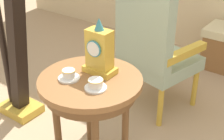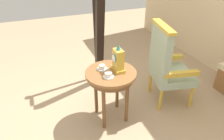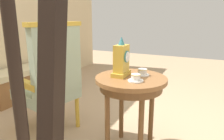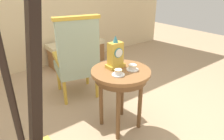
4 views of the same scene
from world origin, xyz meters
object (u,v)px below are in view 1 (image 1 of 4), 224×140
Objects in this scene: side_table at (91,92)px; armchair at (153,45)px; teacup_right at (96,84)px; harp at (12,34)px; teacup_left at (69,75)px; mantel_clock at (99,51)px.

side_table is 0.61× the size of armchair.
side_table is at bearing 144.56° from teacup_right.
armchair is 1.07m from harp.
teacup_left and teacup_right have the same top height.
teacup_right is 0.92m from armchair.
harp reaches higher than side_table.
harp reaches higher than teacup_left.
teacup_right is at bearing 2.14° from teacup_left.
mantel_clock is (-0.10, 0.16, 0.11)m from teacup_right.
harp is (-0.87, 0.14, 0.11)m from side_table.
side_table is 0.39× the size of harp.
teacup_left is 0.80m from harp.
teacup_left is 0.91m from armchair.
teacup_left is 0.11× the size of armchair.
harp is at bearing 167.84° from teacup_right.
mantel_clock is at bearing 122.24° from teacup_right.
armchair is 0.65× the size of harp.
mantel_clock is at bearing 61.27° from teacup_left.
teacup_left is 0.37× the size of mantel_clock.
harp is at bearing 170.84° from side_table.
mantel_clock reaches higher than side_table.
harp is at bearing 176.68° from mantel_clock.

